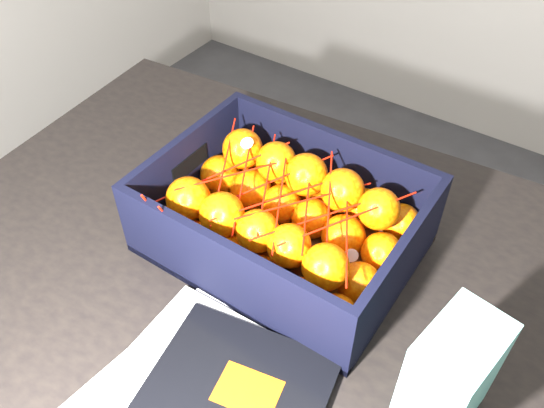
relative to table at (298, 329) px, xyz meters
The scene contains 5 objects.
table is the anchor object (origin of this frame).
produce_crate 0.17m from the table, 139.05° to the left, with size 0.37×0.28×0.13m.
clementine_heap 0.18m from the table, 139.20° to the left, with size 0.35×0.26×0.11m.
mesh_net 0.22m from the table, 146.88° to the left, with size 0.31×0.25×0.09m.
retail_carton 0.29m from the table, 14.69° to the right, with size 0.07×0.10×0.16m, color white.
Camera 1 is at (-0.01, -0.26, 1.39)m, focal length 36.94 mm.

